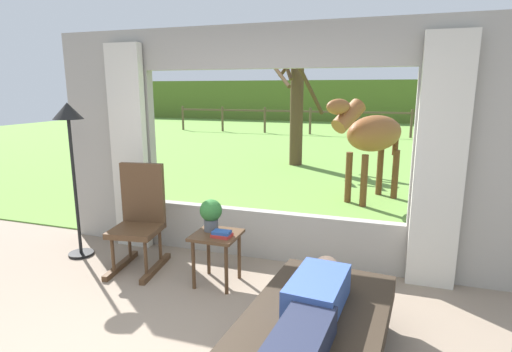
{
  "coord_description": "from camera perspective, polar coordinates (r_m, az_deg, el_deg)",
  "views": [
    {
      "loc": [
        1.23,
        -1.92,
        1.89
      ],
      "look_at": [
        0.0,
        1.8,
        1.05
      ],
      "focal_mm": 28.46,
      "sensor_mm": 36.0,
      "label": 1
    }
  ],
  "objects": [
    {
      "name": "horse",
      "position": [
        7.01,
        15.94,
        5.62
      ],
      "size": [
        1.33,
        1.68,
        1.73
      ],
      "rotation": [
        0.0,
        0.0,
        2.53
      ],
      "color": "brown",
      "rests_on": "outdoor_pasture_lawn"
    },
    {
      "name": "potted_plant",
      "position": [
        4.01,
        -6.35,
        -5.19
      ],
      "size": [
        0.22,
        0.22,
        0.32
      ],
      "color": "#4C5156",
      "rests_on": "side_table"
    },
    {
      "name": "recliner_sofa",
      "position": [
        2.96,
        7.91,
        -22.47
      ],
      "size": [
        1.05,
        1.77,
        0.42
      ],
      "rotation": [
        0.0,
        0.0,
        -0.09
      ],
      "color": "black",
      "rests_on": "ground_plane"
    },
    {
      "name": "reclining_person",
      "position": [
        2.75,
        7.91,
        -17.84
      ],
      "size": [
        0.39,
        1.44,
        0.22
      ],
      "rotation": [
        0.0,
        0.0,
        -0.09
      ],
      "color": "#334C8C",
      "rests_on": "recliner_sofa"
    },
    {
      "name": "side_table",
      "position": [
        4.02,
        -5.56,
        -9.32
      ],
      "size": [
        0.44,
        0.44,
        0.52
      ],
      "color": "#4C331E",
      "rests_on": "ground_plane"
    },
    {
      "name": "curtain_panel_left",
      "position": [
        5.04,
        -17.4,
        3.67
      ],
      "size": [
        0.44,
        0.1,
        2.4
      ],
      "primitive_type": "cube",
      "color": "beige",
      "rests_on": "ground_plane"
    },
    {
      "name": "floor_lamp_left",
      "position": [
        4.9,
        -24.71,
        5.42
      ],
      "size": [
        0.32,
        0.32,
        1.75
      ],
      "color": "black",
      "rests_on": "ground_plane"
    },
    {
      "name": "outdoor_pasture_lawn",
      "position": [
        15.25,
        13.61,
        4.7
      ],
      "size": [
        36.0,
        21.68,
        0.02
      ],
      "primitive_type": "cube",
      "color": "olive",
      "rests_on": "ground_plane"
    },
    {
      "name": "back_wall_with_window",
      "position": [
        4.41,
        1.89,
        3.73
      ],
      "size": [
        5.2,
        0.12,
        2.55
      ],
      "color": "#9E998E",
      "rests_on": "ground_plane"
    },
    {
      "name": "rocking_chair",
      "position": [
        4.53,
        -16.02,
        -5.67
      ],
      "size": [
        0.55,
        0.74,
        1.12
      ],
      "rotation": [
        0.0,
        0.0,
        0.14
      ],
      "color": "#4C331E",
      "rests_on": "ground_plane"
    },
    {
      "name": "book_stack",
      "position": [
        3.89,
        -4.83,
        -8.13
      ],
      "size": [
        0.19,
        0.15,
        0.06
      ],
      "color": "#B22D28",
      "rests_on": "side_table"
    },
    {
      "name": "curtain_panel_right",
      "position": [
        4.13,
        24.41,
        1.37
      ],
      "size": [
        0.44,
        0.1,
        2.4
      ],
      "primitive_type": "cube",
      "color": "beige",
      "rests_on": "ground_plane"
    },
    {
      "name": "pasture_fence_line",
      "position": [
        17.09,
        14.3,
        7.9
      ],
      "size": [
        16.1,
        0.1,
        1.1
      ],
      "color": "brown",
      "rests_on": "outdoor_pasture_lawn"
    },
    {
      "name": "distant_hill_ridge",
      "position": [
        24.96,
        15.75,
        10.09
      ],
      "size": [
        36.0,
        2.0,
        2.4
      ],
      "primitive_type": "cube",
      "color": "#536C29",
      "rests_on": "ground_plane"
    },
    {
      "name": "pasture_tree",
      "position": [
        10.16,
        5.74,
        9.97
      ],
      "size": [
        1.55,
        1.53,
        3.26
      ],
      "color": "#4C3823",
      "rests_on": "outdoor_pasture_lawn"
    }
  ]
}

